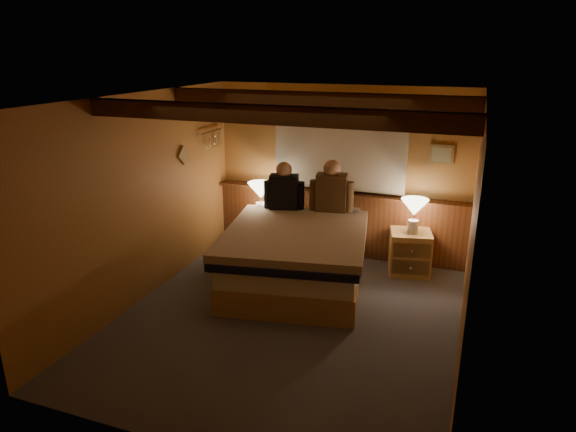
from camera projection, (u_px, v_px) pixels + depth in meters
The scene contains 19 objects.
floor at pixel (288, 318), 5.71m from camera, with size 4.20×4.20×0.00m, color #4A4E58.
ceiling at pixel (288, 98), 4.96m from camera, with size 4.20×4.20×0.00m, color #DF9B53.
wall_back at pixel (340, 172), 7.21m from camera, with size 3.60×3.60×0.00m, color #B77841.
wall_left at pixel (142, 199), 5.93m from camera, with size 4.20×4.20×0.00m, color #B77841.
wall_right at pixel (471, 237), 4.74m from camera, with size 4.20×4.20×0.00m, color #B77841.
wall_front at pixel (181, 306), 3.46m from camera, with size 3.60×3.60×0.00m, color #B77841.
wainscot at pixel (337, 222), 7.37m from camera, with size 3.60×0.23×0.94m.
curtain_window at pixel (339, 150), 7.04m from camera, with size 2.18×0.09×1.11m.
ceiling_beams at pixel (294, 106), 5.12m from camera, with size 3.60×1.65×0.16m.
coat_rail at pixel (212, 138), 7.16m from camera, with size 0.05×0.55×0.24m.
framed_print at pixel (442, 154), 6.63m from camera, with size 0.30×0.04×0.25m.
bed at pixel (297, 254), 6.46m from camera, with size 2.00×2.43×0.74m.
nightstand_left at pixel (261, 232), 7.52m from camera, with size 0.60×0.56×0.57m.
nightstand_right at pixel (410, 252), 6.78m from camera, with size 0.61×0.57×0.57m.
lamp_left at pixel (261, 192), 7.29m from camera, with size 0.37×0.37×0.48m.
lamp_right at pixel (414, 209), 6.56m from camera, with size 0.35×0.35×0.46m.
person_left at pixel (284, 190), 7.04m from camera, with size 0.55×0.30×0.69m.
person_right at pixel (332, 190), 6.94m from camera, with size 0.60×0.30×0.73m.
duffel_bag at pixel (230, 263), 6.79m from camera, with size 0.55×0.41×0.35m.
Camera 1 is at (1.75, -4.76, 2.86)m, focal length 32.00 mm.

